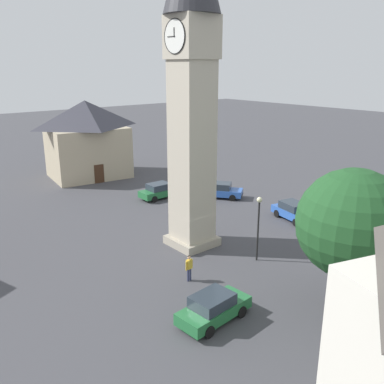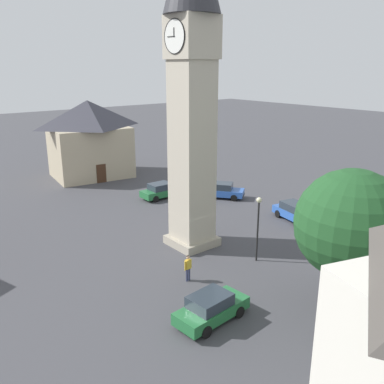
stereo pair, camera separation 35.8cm
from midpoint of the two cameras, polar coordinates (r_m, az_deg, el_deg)
ground_plane at (r=31.01m, az=0.33°, el=-7.14°), size 200.00×200.00×0.00m
clock_tower at (r=28.32m, az=0.38°, el=18.42°), size 3.71×3.71×22.83m
car_blue_kerb at (r=22.16m, az=3.15°, el=-15.56°), size 2.07×4.25×1.53m
car_silver_kerb at (r=41.37m, az=-4.01°, el=0.20°), size 1.85×4.14×1.53m
car_red_corner at (r=41.45m, az=4.46°, el=0.22°), size 4.31×3.84×1.53m
car_white_side at (r=36.44m, az=14.18°, el=-2.64°), size 4.39×2.52×1.53m
pedestrian at (r=25.65m, az=-0.14°, el=-10.07°), size 0.24×0.56×1.69m
tree at (r=22.43m, az=21.37°, el=-4.17°), size 5.66×5.66×7.87m
building_terrace_right at (r=50.19m, az=-13.66°, el=7.17°), size 8.22×9.72×8.89m
lamp_post at (r=27.74m, az=9.43°, el=-3.57°), size 0.36×0.36×4.48m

